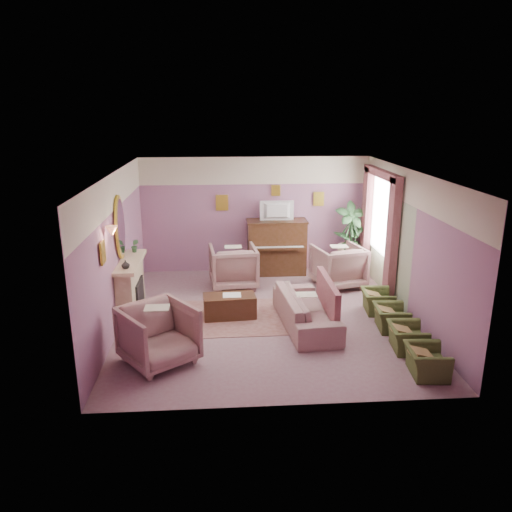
{
  "coord_description": "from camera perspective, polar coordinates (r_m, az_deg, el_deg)",
  "views": [
    {
      "loc": [
        -0.84,
        -8.92,
        3.92
      ],
      "look_at": [
        -0.17,
        0.4,
        1.13
      ],
      "focal_mm": 35.0,
      "sensor_mm": 36.0,
      "label": 1
    }
  ],
  "objects": [
    {
      "name": "piano_top",
      "position": [
        11.96,
        2.4,
        4.02
      ],
      "size": [
        1.45,
        0.65,
        0.04
      ],
      "primitive_type": "cube",
      "color": "#422715",
      "rests_on": "piano"
    },
    {
      "name": "fireplace_surround",
      "position": [
        9.87,
        -14.12,
        -3.85
      ],
      "size": [
        0.3,
        1.4,
        1.1
      ],
      "primitive_type": "cube",
      "color": "#CFB78D",
      "rests_on": "floor"
    },
    {
      "name": "hearth",
      "position": [
        10.04,
        -12.78,
        -6.71
      ],
      "size": [
        0.55,
        1.5,
        0.02
      ],
      "primitive_type": "cube",
      "color": "#CFB78D",
      "rests_on": "floor"
    },
    {
      "name": "sofa",
      "position": [
        9.31,
        5.75,
        -5.45
      ],
      "size": [
        0.71,
        2.14,
        0.86
      ],
      "primitive_type": "imported",
      "color": "gray",
      "rests_on": "floor"
    },
    {
      "name": "wall_right",
      "position": [
        9.94,
        17.19,
        1.18
      ],
      "size": [
        0.02,
        6.0,
        2.8
      ],
      "primitive_type": "cube",
      "color": "slate",
      "rests_on": "floor"
    },
    {
      "name": "wall_left",
      "position": [
        9.46,
        -15.63,
        0.56
      ],
      "size": [
        0.02,
        6.0,
        2.8
      ],
      "primitive_type": "cube",
      "color": "slate",
      "rests_on": "floor"
    },
    {
      "name": "pelmet",
      "position": [
        11.11,
        14.23,
        9.1
      ],
      "size": [
        0.16,
        2.2,
        0.16
      ],
      "primitive_type": "cube",
      "color": "brown",
      "rests_on": "wall_right"
    },
    {
      "name": "table_paper",
      "position": [
        9.63,
        -2.77,
        -4.48
      ],
      "size": [
        0.35,
        0.28,
        0.01
      ],
      "primitive_type": "cube",
      "color": "white",
      "rests_on": "coffee_table"
    },
    {
      "name": "olive_chair_c",
      "position": [
        9.5,
        15.17,
        -6.43
      ],
      "size": [
        0.48,
        0.68,
        0.59
      ],
      "primitive_type": "imported",
      "color": "#485727",
      "rests_on": "floor"
    },
    {
      "name": "wall_back",
      "position": [
        12.21,
        -0.11,
        4.72
      ],
      "size": [
        5.5,
        0.02,
        2.8
      ],
      "primitive_type": "cube",
      "color": "slate",
      "rests_on": "floor"
    },
    {
      "name": "print_back_left",
      "position": [
        12.08,
        -3.91,
        6.1
      ],
      "size": [
        0.3,
        0.03,
        0.38
      ],
      "primitive_type": "cube",
      "color": "gold",
      "rests_on": "wall_back"
    },
    {
      "name": "floral_armchair_left",
      "position": [
        11.23,
        -2.61,
        -0.96
      ],
      "size": [
        1.01,
        1.01,
        1.06
      ],
      "primitive_type": "imported",
      "color": "gray",
      "rests_on": "floor"
    },
    {
      "name": "olive_chair_b",
      "position": [
        8.8,
        16.89,
        -8.48
      ],
      "size": [
        0.48,
        0.68,
        0.59
      ],
      "primitive_type": "imported",
      "color": "#485727",
      "rests_on": "floor"
    },
    {
      "name": "palm_pot",
      "position": [
        12.42,
        10.54,
        -1.23
      ],
      "size": [
        0.34,
        0.34,
        0.34
      ],
      "primitive_type": "cylinder",
      "color": "brown",
      "rests_on": "floor"
    },
    {
      "name": "piano",
      "position": [
        12.12,
        2.36,
        0.97
      ],
      "size": [
        1.4,
        0.6,
        1.3
      ],
      "primitive_type": "cube",
      "color": "#422715",
      "rests_on": "floor"
    },
    {
      "name": "side_table",
      "position": [
        12.47,
        10.48,
        -0.29
      ],
      "size": [
        0.52,
        0.52,
        0.7
      ],
      "primitive_type": "cylinder",
      "color": "beige",
      "rests_on": "floor"
    },
    {
      "name": "olive_chair_d",
      "position": [
        10.22,
        13.69,
        -4.66
      ],
      "size": [
        0.48,
        0.68,
        0.59
      ],
      "primitive_type": "imported",
      "color": "#485727",
      "rests_on": "floor"
    },
    {
      "name": "mantel_plant",
      "position": [
        10.16,
        -13.69,
        1.15
      ],
      "size": [
        0.16,
        0.16,
        0.28
      ],
      "primitive_type": "imported",
      "color": "#2B542C",
      "rests_on": "mantel_shelf"
    },
    {
      "name": "floor",
      "position": [
        9.78,
        1.14,
        -7.01
      ],
      "size": [
        5.5,
        6.0,
        0.01
      ],
      "primitive_type": "cube",
      "color": "gray",
      "rests_on": "ground"
    },
    {
      "name": "mantel_vase",
      "position": [
        9.19,
        -14.68,
        -0.95
      ],
      "size": [
        0.16,
        0.16,
        0.16
      ],
      "primitive_type": "imported",
      "color": "beige",
      "rests_on": "mantel_shelf"
    },
    {
      "name": "floral_armchair_right",
      "position": [
        11.4,
        9.39,
        -0.9
      ],
      "size": [
        1.01,
        1.01,
        1.06
      ],
      "primitive_type": "imported",
      "color": "gray",
      "rests_on": "floor"
    },
    {
      "name": "floral_armchair_front",
      "position": [
        8.07,
        -11.09,
        -8.53
      ],
      "size": [
        1.01,
        1.01,
        1.06
      ],
      "primitive_type": "imported",
      "color": "gray",
      "rests_on": "floor"
    },
    {
      "name": "side_plant_small",
      "position": [
        12.27,
        11.25,
        1.78
      ],
      "size": [
        0.16,
        0.16,
        0.28
      ],
      "primitive_type": "imported",
      "color": "#2B542C",
      "rests_on": "side_table"
    },
    {
      "name": "mirror_glass",
      "position": [
        9.54,
        -15.15,
        3.21
      ],
      "size": [
        0.01,
        0.6,
        1.06
      ],
      "primitive_type": "ellipsoid",
      "color": "white",
      "rests_on": "wall_left"
    },
    {
      "name": "stripe_panel",
      "position": [
        11.19,
        14.64,
        1.36
      ],
      "size": [
        0.01,
        3.0,
        2.15
      ],
      "primitive_type": "cube",
      "color": "#A1AD8A",
      "rests_on": "wall_right"
    },
    {
      "name": "curtain_left",
      "position": [
        10.49,
        15.27,
        1.57
      ],
      "size": [
        0.16,
        0.34,
        2.6
      ],
      "primitive_type": "cube",
      "color": "brown",
      "rests_on": "floor"
    },
    {
      "name": "fire_ember",
      "position": [
        9.97,
        -13.19,
        -5.62
      ],
      "size": [
        0.06,
        0.54,
        0.1
      ],
      "primitive_type": "cube",
      "color": "orange",
      "rests_on": "floor"
    },
    {
      "name": "olive_chair_a",
      "position": [
        8.12,
        18.94,
        -10.87
      ],
      "size": [
        0.48,
        0.68,
        0.59
      ],
      "primitive_type": "imported",
      "color": "#485727",
      "rests_on": "floor"
    },
    {
      "name": "palm_plant",
      "position": [
        12.18,
        10.76,
        2.76
      ],
      "size": [
        0.76,
        0.76,
        1.44
      ],
      "primitive_type": "imported",
      "color": "#2B542C",
      "rests_on": "palm_pot"
    },
    {
      "name": "window_blind",
      "position": [
        11.27,
        14.31,
        4.76
      ],
      "size": [
        0.03,
        1.4,
        1.8
      ],
      "primitive_type": "cube",
      "color": "silver",
      "rests_on": "wall_right"
    },
    {
      "name": "wall_front",
      "position": [
        6.48,
        3.65,
        -6.27
      ],
      "size": [
        5.5,
        0.02,
        2.8
      ],
      "primitive_type": "cube",
      "color": "slate",
      "rests_on": "floor"
    },
    {
      "name": "piano_keys",
      "position": [
        11.76,
        2.56,
        1.03
      ],
      "size": [
        1.2,
        0.08,
        0.02
      ],
      "primitive_type": "cube",
      "color": "silver",
      "rests_on": "piano"
    },
    {
      "name": "area_rug",
      "position": [
        9.78,
        -1.98,
        -6.96
      ],
      "size": [
        2.51,
        1.81,
        0.01
      ],
      "primitive_type": "cube",
      "rotation": [
        0.0,
        0.0,
        0.01
      ],
      "color": "#8E5D56",
      "rests_on": "floor"
    },
    {
      "name": "mantel_shelf",
      "position": [
        9.69,
        -14.18,
        -0.68
      ],
      "size": [
        0.4,
        1.55,
        0.07
      ],
      "primitive_type": "cube",
      "color": "#CFB78D",
      "rests_on": "fireplace_surround"
    },
    {
      "name": "ceiling",
      "position": [
        9.02,
        1.25,
        9.5
      ],
      "size": [
        5.5,
        6.0,
        0.01
      ],
      "primitive_type": "cube",
      "color": "silver",
      "rests_on": "wall_back"
    },
    {
      "name": "fireplace_inset",
      "position": [
        9.91,
        -13.49,
        -4.65
      ],
      "size": [
        0.18,
        0.72,
        0.68
      ],
      "primitive_type": "cube",
      "color": "black",
      "rests_on": "floor"
    },
    {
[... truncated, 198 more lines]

